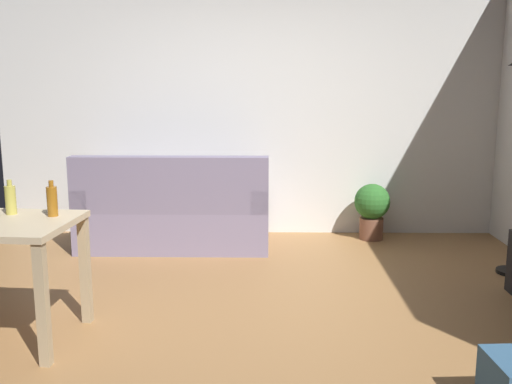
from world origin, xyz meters
The scene contains 6 objects.
ground_plane centered at (0.00, 0.00, -0.01)m, with size 5.20×4.40×0.02m, color #9E7042.
wall_rear centered at (0.00, 2.20, 1.35)m, with size 5.20×0.10×2.70m, color white.
couch centered at (-0.70, 1.59, 0.31)m, with size 1.81×0.84×0.92m.
potted_plant centered at (1.25, 1.90, 0.33)m, with size 0.36×0.36×0.57m.
bottle_squat centered at (-1.44, -0.33, 0.86)m, with size 0.07×0.07×0.22m.
bottle_amber centered at (-1.16, -0.38, 0.86)m, with size 0.06×0.06×0.23m.
Camera 1 is at (0.17, -3.94, 1.59)m, focal length 41.25 mm.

